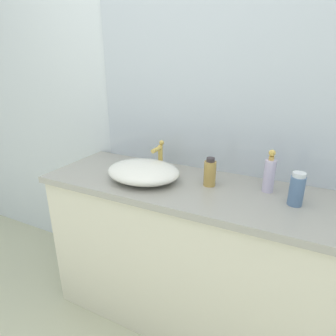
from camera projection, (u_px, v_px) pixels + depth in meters
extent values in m
cube|color=silver|center=(210.00, 90.00, 1.57)|extent=(6.00, 0.06, 2.60)
cube|color=beige|center=(191.00, 259.00, 1.60)|extent=(1.56, 0.49, 0.83)
cube|color=gray|center=(193.00, 189.00, 1.45)|extent=(1.60, 0.53, 0.03)
cube|color=#B2BCC6|center=(216.00, 68.00, 1.48)|extent=(1.41, 0.01, 1.11)
ellipsoid|color=silver|center=(143.00, 172.00, 1.50)|extent=(0.39, 0.32, 0.09)
cylinder|color=#D3B251|center=(160.00, 157.00, 1.66)|extent=(0.03, 0.03, 0.14)
cylinder|color=#D3B251|center=(157.00, 149.00, 1.60)|extent=(0.02, 0.09, 0.02)
sphere|color=#D3B251|center=(162.00, 143.00, 1.64)|extent=(0.03, 0.03, 0.03)
cylinder|color=silver|center=(269.00, 176.00, 1.36)|extent=(0.05, 0.05, 0.16)
cylinder|color=gold|center=(271.00, 158.00, 1.33)|extent=(0.02, 0.02, 0.02)
sphere|color=gold|center=(272.00, 153.00, 1.32)|extent=(0.03, 0.03, 0.03)
cylinder|color=gold|center=(272.00, 154.00, 1.31)|extent=(0.01, 0.02, 0.01)
cylinder|color=#AF8C44|center=(210.00, 174.00, 1.43)|extent=(0.06, 0.06, 0.13)
cylinder|color=#362F32|center=(211.00, 160.00, 1.41)|extent=(0.04, 0.04, 0.02)
cylinder|color=slate|center=(296.00, 191.00, 1.24)|extent=(0.06, 0.06, 0.13)
cylinder|color=silver|center=(299.00, 175.00, 1.21)|extent=(0.05, 0.05, 0.02)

